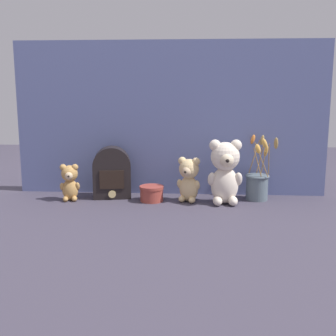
{
  "coord_description": "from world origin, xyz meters",
  "views": [
    {
      "loc": [
        0.13,
        -1.91,
        0.52
      ],
      "look_at": [
        0.0,
        0.02,
        0.16
      ],
      "focal_mm": 45.0,
      "sensor_mm": 36.0,
      "label": 1
    }
  ],
  "objects": [
    {
      "name": "vintage_radio",
      "position": [
        -0.27,
        0.06,
        0.12
      ],
      "size": [
        0.19,
        0.13,
        0.25
      ],
      "color": "black",
      "rests_on": "ground"
    },
    {
      "name": "ground_plane",
      "position": [
        0.0,
        0.0,
        0.0
      ],
      "size": [
        4.0,
        4.0,
        0.0
      ],
      "primitive_type": "plane",
      "color": "#3D3847"
    },
    {
      "name": "teddy_bear_medium",
      "position": [
        0.1,
        0.01,
        0.11
      ],
      "size": [
        0.12,
        0.11,
        0.21
      ],
      "color": "#DBBC84",
      "rests_on": "ground"
    },
    {
      "name": "flower_vase",
      "position": [
        0.42,
        0.07,
        0.08
      ],
      "size": [
        0.15,
        0.18,
        0.31
      ],
      "color": "slate",
      "rests_on": "ground"
    },
    {
      "name": "teddy_bear_large",
      "position": [
        0.26,
        -0.02,
        0.16
      ],
      "size": [
        0.16,
        0.15,
        0.3
      ],
      "color": "beige",
      "rests_on": "ground"
    },
    {
      "name": "decorative_tin_tall",
      "position": [
        -0.08,
        0.01,
        0.04
      ],
      "size": [
        0.11,
        0.11,
        0.07
      ],
      "color": "#993D33",
      "rests_on": "ground"
    },
    {
      "name": "backdrop_wall",
      "position": [
        0.0,
        0.17,
        0.38
      ],
      "size": [
        1.53,
        0.02,
        0.75
      ],
      "color": "slate",
      "rests_on": "ground"
    },
    {
      "name": "teddy_bear_small",
      "position": [
        -0.46,
        -0.0,
        0.09
      ],
      "size": [
        0.1,
        0.09,
        0.18
      ],
      "color": "tan",
      "rests_on": "ground"
    }
  ]
}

